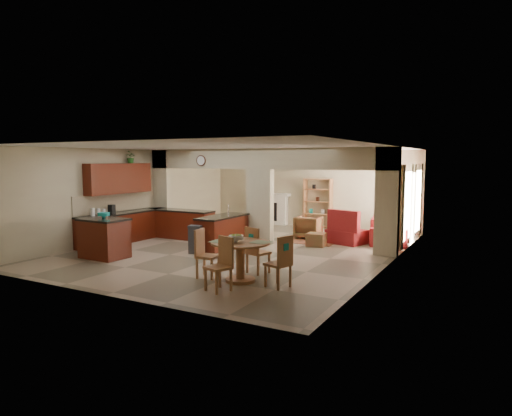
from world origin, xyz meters
The scene contains 39 objects.
floor centered at (0.00, 0.00, 0.00)m, with size 10.00×10.00×0.00m, color gray.
ceiling centered at (0.00, 0.00, 2.80)m, with size 10.00×10.00×0.00m, color white.
wall_back centered at (0.00, 5.00, 1.40)m, with size 8.00×8.00×0.00m, color #C0B48C.
wall_front centered at (0.00, -5.00, 1.40)m, with size 8.00×8.00×0.00m, color #C0B48C.
wall_left centered at (-4.00, 0.00, 1.40)m, with size 10.00×10.00×0.00m, color #C0B48C.
wall_right centered at (4.00, 0.00, 1.40)m, with size 10.00×10.00×0.00m, color #C0B48C.
partition_left_pier centered at (-3.70, 1.00, 1.40)m, with size 0.60×0.25×2.80m, color #C0B48C.
partition_center_pier centered at (0.00, 1.00, 1.10)m, with size 0.80×0.25×2.20m, color #C0B48C.
partition_right_pier centered at (3.70, 1.00, 1.40)m, with size 0.60×0.25×2.80m, color #C0B48C.
partition_header centered at (0.00, 1.00, 2.50)m, with size 8.00×0.25×0.60m, color #C0B48C.
kitchen_counter centered at (-3.26, -0.25, 0.46)m, with size 2.52×3.29×1.48m.
upper_cabinets centered at (-3.82, -0.80, 1.92)m, with size 0.35×2.40×0.90m, color #401607.
peninsula centered at (-0.60, -0.11, 0.46)m, with size 0.70×1.85×0.91m.
wall_clock centered at (-2.00, 0.85, 2.45)m, with size 0.34×0.34×0.03m, color #472317.
rug centered at (1.20, 2.10, 0.01)m, with size 1.60×1.30×0.01m, color #954C36.
fireplace centered at (-1.60, 4.83, 0.61)m, with size 1.60×0.35×1.20m.
shelving_unit centered at (0.35, 4.82, 0.90)m, with size 1.00×0.32×1.80m, color #9D6036.
window_a centered at (3.97, 2.30, 1.20)m, with size 0.02×0.90×1.90m, color white.
window_b centered at (3.97, 4.00, 1.20)m, with size 0.02×0.90×1.90m, color white.
glazed_door centered at (3.97, 3.15, 1.05)m, with size 0.02×0.70×2.10m, color white.
drape_a_left centered at (3.93, 1.70, 1.20)m, with size 0.10×0.28×2.30m, color #3B1917.
drape_a_right centered at (3.93, 2.90, 1.20)m, with size 0.10×0.28×2.30m, color #3B1917.
drape_b_left centered at (3.93, 3.40, 1.20)m, with size 0.10×0.28×2.30m, color #3B1917.
drape_b_right centered at (3.93, 4.60, 1.20)m, with size 0.10×0.28×2.30m, color #3B1917.
ceiling_fan centered at (1.50, 3.00, 2.56)m, with size 1.00×1.00×0.10m, color white.
kitchen_island centered at (-2.50, -2.67, 0.50)m, with size 1.18×0.86×1.00m.
teal_bowl centered at (-2.57, -2.60, 1.07)m, with size 0.30×0.30×0.14m, color teal.
trash_can centered at (-0.80, -1.12, 0.35)m, with size 0.33×0.28×0.69m, color #29292B.
dining_table centered at (1.68, -2.98, 0.53)m, with size 1.20×1.20×0.82m.
fruit_bowl centered at (1.62, -3.04, 0.90)m, with size 0.30×0.30×0.16m, color #72A022.
sofa centered at (3.30, 3.31, 0.39)m, with size 1.04×2.66×0.78m, color maroon.
chaise centered at (2.27, 2.25, 0.20)m, with size 1.02×0.84×0.41m, color maroon.
armchair centered at (0.93, 2.51, 0.35)m, with size 0.76×0.78×0.71m, color maroon.
ottoman centered at (1.63, 1.40, 0.19)m, with size 0.51×0.51×0.37m, color maroon.
plant centered at (-3.82, -0.28, 2.56)m, with size 0.34×0.29×0.37m, color #235115.
chair_north centered at (1.64, -2.27, 0.55)m, with size 0.53×0.53×1.02m.
chair_east centered at (2.61, -3.00, 0.55)m, with size 0.53×0.53×1.02m.
chair_south centered at (1.69, -3.69, 0.55)m, with size 0.53×0.53×1.02m.
chair_west centered at (0.84, -3.04, 0.55)m, with size 0.48×0.48×1.02m.
Camera 1 is at (6.33, -10.81, 2.46)m, focal length 32.00 mm.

